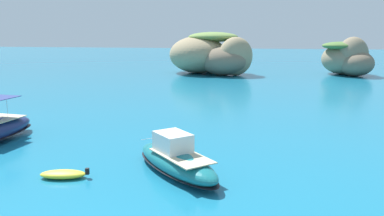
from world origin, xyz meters
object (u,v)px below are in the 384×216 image
(motorboat_teal, at_px, (176,160))
(islet_small, at_px, (348,58))
(islet_large, at_px, (210,55))
(dinghy_tender, at_px, (63,174))

(motorboat_teal, bearing_deg, islet_small, 69.95)
(islet_large, xyz_separation_m, islet_small, (27.34, 1.62, -0.53))
(islet_small, height_order, motorboat_teal, islet_small)
(islet_large, bearing_deg, dinghy_tender, -90.19)
(islet_small, relative_size, dinghy_tender, 4.51)
(islet_small, distance_m, motorboat_teal, 62.43)
(dinghy_tender, bearing_deg, motorboat_teal, 18.18)
(islet_large, height_order, islet_small, islet_large)
(islet_small, bearing_deg, dinghy_tender, -114.43)
(islet_large, distance_m, dinghy_tender, 59.11)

